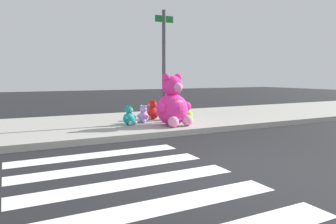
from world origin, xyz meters
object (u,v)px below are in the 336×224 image
at_px(plush_red, 152,111).
at_px(plush_lavender, 143,115).
at_px(sign_pole, 164,64).
at_px(plush_teal, 129,117).
at_px(plush_yellow, 172,112).
at_px(plush_pink_large, 173,105).
at_px(plush_lime, 187,114).

bearing_deg(plush_red, plush_lavender, -137.17).
xyz_separation_m(sign_pole, plush_teal, (-1.06, 0.04, -1.48)).
bearing_deg(plush_lavender, plush_yellow, 7.31).
bearing_deg(plush_pink_large, plush_lime, 35.66).
relative_size(plush_teal, plush_lime, 1.00).
relative_size(plush_lavender, plush_lime, 0.93).
bearing_deg(plush_lavender, sign_pole, -29.04).
height_order(plush_red, plush_teal, plush_red).
relative_size(plush_yellow, plush_lime, 1.13).
xyz_separation_m(sign_pole, plush_pink_large, (-0.02, -0.59, -1.13)).
bearing_deg(plush_pink_large, plush_lavender, 120.28).
bearing_deg(plush_red, sign_pole, -87.82).
distance_m(plush_yellow, plush_teal, 1.60).
bearing_deg(plush_lime, plush_lavender, 165.13).
height_order(plush_pink_large, plush_lavender, plush_pink_large).
height_order(sign_pole, plush_lavender, sign_pole).
bearing_deg(plush_lime, plush_pink_large, -144.34).
distance_m(sign_pole, plush_lime, 1.66).
bearing_deg(sign_pole, plush_yellow, 40.88).
relative_size(sign_pole, plush_yellow, 5.13).
relative_size(plush_lavender, plush_red, 0.83).
xyz_separation_m(plush_pink_large, plush_yellow, (0.51, 1.02, -0.32)).
distance_m(plush_yellow, plush_lime, 0.54).
height_order(plush_pink_large, plush_teal, plush_pink_large).
bearing_deg(plush_teal, plush_lavender, 26.34).
relative_size(plush_pink_large, plush_yellow, 2.28).
distance_m(sign_pole, plush_red, 1.64).
bearing_deg(plush_red, plush_yellow, -32.68).
bearing_deg(plush_pink_large, plush_yellow, 63.34).
relative_size(sign_pole, plush_lavender, 6.28).
xyz_separation_m(plush_red, plush_teal, (-1.03, -0.73, -0.02)).
relative_size(plush_red, plush_teal, 1.11).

